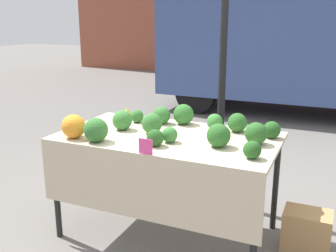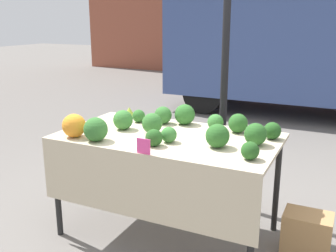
# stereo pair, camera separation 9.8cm
# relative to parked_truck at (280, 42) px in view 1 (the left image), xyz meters

# --- Properties ---
(ground_plane) EXTENTS (40.00, 40.00, 0.00)m
(ground_plane) POSITION_rel_parked_truck_xyz_m (-0.08, -5.21, -1.37)
(ground_plane) COLOR slate
(tent_pole) EXTENTS (0.07, 0.07, 2.44)m
(tent_pole) POSITION_rel_parked_truck_xyz_m (0.15, -4.46, -0.16)
(tent_pole) COLOR black
(tent_pole) RESTS_ON ground_plane
(parked_truck) EXTENTS (4.72, 2.11, 2.55)m
(parked_truck) POSITION_rel_parked_truck_xyz_m (0.00, 0.00, 0.00)
(parked_truck) COLOR #384C84
(parked_truck) RESTS_ON ground_plane
(market_table) EXTENTS (1.78, 1.00, 0.89)m
(market_table) POSITION_rel_parked_truck_xyz_m (-0.08, -5.29, -0.59)
(market_table) COLOR beige
(market_table) RESTS_ON ground_plane
(orange_cauliflower) EXTENTS (0.19, 0.19, 0.19)m
(orange_cauliflower) POSITION_rel_parked_truck_xyz_m (-0.74, -5.58, -0.39)
(orange_cauliflower) COLOR orange
(orange_cauliflower) RESTS_ON market_table
(romanesco_head) EXTENTS (0.13, 0.13, 0.10)m
(romanesco_head) POSITION_rel_parked_truck_xyz_m (-0.68, -4.84, -0.43)
(romanesco_head) COLOR #93B238
(romanesco_head) RESTS_ON market_table
(broccoli_head_0) EXTENTS (0.14, 0.14, 0.14)m
(broccoli_head_0) POSITION_rel_parked_truck_xyz_m (0.22, -4.89, -0.41)
(broccoli_head_0) COLOR #387533
(broccoli_head_0) RESTS_ON market_table
(broccoli_head_1) EXTENTS (0.12, 0.12, 0.12)m
(broccoli_head_1) POSITION_rel_parked_truck_xyz_m (-0.51, -4.95, -0.42)
(broccoli_head_1) COLOR #2D6628
(broccoli_head_1) RESTS_ON market_table
(broccoli_head_2) EXTENTS (0.19, 0.19, 0.19)m
(broccoli_head_2) POSITION_rel_parked_truck_xyz_m (-0.52, -5.60, -0.39)
(broccoli_head_2) COLOR #336B2D
(broccoli_head_2) RESTS_ON market_table
(broccoli_head_3) EXTENTS (0.16, 0.16, 0.16)m
(broccoli_head_3) POSITION_rel_parked_truck_xyz_m (0.41, -4.89, -0.40)
(broccoli_head_3) COLOR #285B23
(broccoli_head_3) RESTS_ON market_table
(broccoli_head_4) EXTENTS (0.18, 0.18, 0.18)m
(broccoli_head_4) POSITION_rel_parked_truck_xyz_m (-0.09, -4.84, -0.39)
(broccoli_head_4) COLOR #2D6628
(broccoli_head_4) RESTS_ON market_table
(broccoli_head_5) EXTENTS (0.13, 0.13, 0.13)m
(broccoli_head_5) POSITION_rel_parked_truck_xyz_m (-0.05, -5.51, -0.42)
(broccoli_head_5) COLOR #23511E
(broccoli_head_5) RESTS_ON market_table
(broccoli_head_6) EXTENTS (0.17, 0.17, 0.17)m
(broccoli_head_6) POSITION_rel_parked_truck_xyz_m (0.63, -5.16, -0.40)
(broccoli_head_6) COLOR #285B23
(broccoli_head_6) RESTS_ON market_table
(broccoli_head_7) EXTENTS (0.12, 0.12, 0.12)m
(broccoli_head_7) POSITION_rel_parked_truck_xyz_m (0.01, -5.38, -0.42)
(broccoli_head_7) COLOR #387533
(broccoli_head_7) RESTS_ON market_table
(broccoli_head_8) EXTENTS (0.18, 0.18, 0.18)m
(broccoli_head_8) POSITION_rel_parked_truck_xyz_m (0.38, -5.34, -0.39)
(broccoli_head_8) COLOR #285B23
(broccoli_head_8) RESTS_ON market_table
(broccoli_head_9) EXTENTS (0.13, 0.13, 0.13)m
(broccoli_head_9) POSITION_rel_parked_truck_xyz_m (0.67, -5.49, -0.42)
(broccoli_head_9) COLOR #23511E
(broccoli_head_9) RESTS_ON market_table
(broccoli_head_10) EXTENTS (0.17, 0.17, 0.17)m
(broccoli_head_10) POSITION_rel_parked_truck_xyz_m (-0.23, -5.21, -0.40)
(broccoli_head_10) COLOR #336B2D
(broccoli_head_10) RESTS_ON market_table
(broccoli_head_11) EXTENTS (0.16, 0.16, 0.16)m
(broccoli_head_11) POSITION_rel_parked_truck_xyz_m (-0.28, -4.90, -0.40)
(broccoli_head_11) COLOR #336B2D
(broccoli_head_11) RESTS_ON market_table
(broccoli_head_12) EXTENTS (0.17, 0.17, 0.17)m
(broccoli_head_12) POSITION_rel_parked_truck_xyz_m (-0.51, -5.22, -0.40)
(broccoli_head_12) COLOR #387533
(broccoli_head_12) RESTS_ON market_table
(broccoli_head_13) EXTENTS (0.14, 0.14, 0.14)m
(broccoli_head_13) POSITION_rel_parked_truck_xyz_m (0.71, -4.95, -0.41)
(broccoli_head_13) COLOR #23511E
(broccoli_head_13) RESTS_ON market_table
(price_sign) EXTENTS (0.11, 0.01, 0.11)m
(price_sign) POSITION_rel_parked_truck_xyz_m (-0.04, -5.70, -0.43)
(price_sign) COLOR #EF4793
(price_sign) RESTS_ON market_table
(produce_crate) EXTENTS (0.37, 0.26, 0.35)m
(produce_crate) POSITION_rel_parked_truck_xyz_m (1.05, -5.04, -1.20)
(produce_crate) COLOR tan
(produce_crate) RESTS_ON ground_plane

